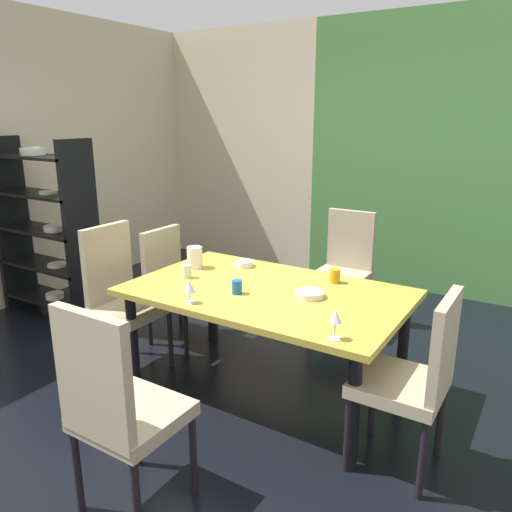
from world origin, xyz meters
TOP-DOWN VIEW (x-y plane):
  - ground_plane at (0.00, 0.00)m, footprint 5.22×5.47m
  - back_panel_interior at (-1.57, 2.68)m, footprint 2.08×0.10m
  - garden_window_panel at (1.04, 2.68)m, footprint 3.14×0.10m
  - dining_table at (0.40, 0.08)m, footprint 1.77×1.08m
  - chair_left_far at (-0.64, 0.35)m, footprint 0.44×0.44m
  - chair_head_near at (0.40, -1.22)m, footprint 0.44×0.44m
  - chair_right_near at (1.44, -0.20)m, footprint 0.44×0.44m
  - chair_head_far at (0.42, 1.36)m, footprint 0.44×0.45m
  - chair_left_near at (-0.65, -0.20)m, footprint 0.44×0.44m
  - display_shelf at (-1.94, 0.15)m, footprint 1.04×0.34m
  - wine_glass_east at (1.07, -0.38)m, footprint 0.07×0.07m
  - wine_glass_right at (0.13, -0.37)m, footprint 0.07×0.07m
  - serving_bowl_south at (0.70, 0.10)m, footprint 0.18×0.18m
  - serving_bowl_front at (-0.00, 0.42)m, footprint 0.14×0.14m
  - cup_rear at (0.72, 0.43)m, footprint 0.07×0.07m
  - cup_left at (0.28, -0.09)m, footprint 0.06×0.06m
  - cup_center at (-0.19, -0.01)m, footprint 0.06×0.06m
  - pitcher_near_shelf at (-0.29, 0.20)m, footprint 0.13×0.11m

SIDE VIEW (x-z plane):
  - ground_plane at x=0.00m, z-range -0.02..0.00m
  - chair_left_far at x=-0.64m, z-range 0.07..1.00m
  - chair_right_near at x=1.44m, z-range 0.06..1.05m
  - chair_head_far at x=0.42m, z-range 0.06..1.07m
  - chair_head_near at x=0.40m, z-range 0.05..1.10m
  - chair_left_near at x=-0.65m, z-range 0.05..1.11m
  - dining_table at x=0.40m, z-range 0.29..1.01m
  - serving_bowl_south at x=0.70m, z-range 0.72..0.76m
  - serving_bowl_front at x=0.00m, z-range 0.72..0.77m
  - cup_left at x=0.28m, z-range 0.72..0.81m
  - cup_center at x=-0.19m, z-range 0.72..0.82m
  - cup_rear at x=0.72m, z-range 0.72..0.82m
  - pitcher_near_shelf at x=-0.29m, z-range 0.72..0.88m
  - wine_glass_right at x=0.13m, z-range 0.75..0.89m
  - display_shelf at x=-1.94m, z-range 0.01..1.64m
  - wine_glass_east at x=1.07m, z-range 0.76..0.92m
  - back_panel_interior at x=-1.57m, z-range 0.00..2.79m
  - garden_window_panel at x=1.04m, z-range 0.00..2.79m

